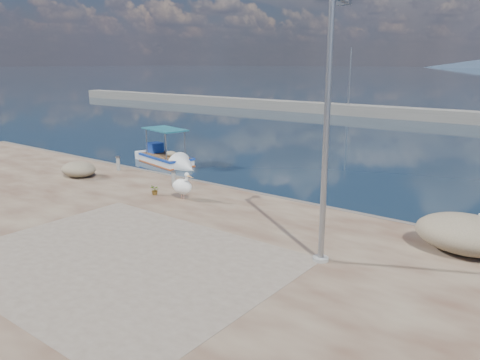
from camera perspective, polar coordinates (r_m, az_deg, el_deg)
name	(u,v)px	position (r m, az deg, el deg)	size (l,w,h in m)	color
ground	(173,238)	(16.40, -8.15, -7.00)	(1400.00, 1400.00, 0.00)	#162635
quay_patch	(121,260)	(13.70, -14.30, -9.41)	(9.00, 7.00, 0.01)	gray
breakwater	(459,117)	(52.08, 25.18, 7.00)	(120.00, 2.20, 7.50)	gray
boat_left	(166,160)	(28.35, -9.05, 2.40)	(5.33, 2.77, 2.45)	white
pelican	(183,186)	(18.91, -7.01, -0.75)	(1.22, 0.68, 1.16)	tan
lamp_post	(326,144)	(12.52, 10.46, 4.37)	(0.44, 0.96, 7.00)	gray
bollard_near	(174,178)	(20.91, -8.10, 0.21)	(0.24, 0.24, 0.72)	gray
bollard_far	(118,163)	(24.73, -14.64, 2.06)	(0.24, 0.24, 0.73)	gray
potted_plant	(155,190)	(19.78, -10.33, -1.20)	(0.39, 0.34, 0.44)	#33722D
net_pile_c	(466,234)	(15.08, 25.84, -5.95)	(2.85, 2.03, 1.12)	tan
net_pile_b	(79,169)	(23.91, -19.07, 1.25)	(1.86, 1.45, 0.72)	tan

